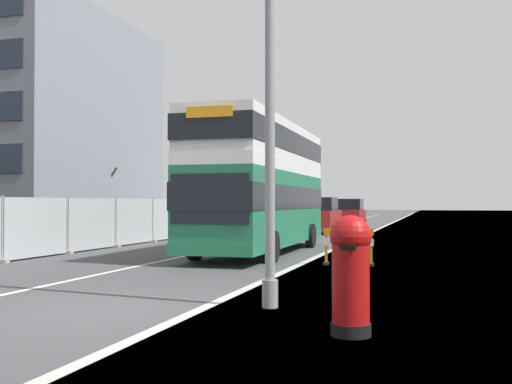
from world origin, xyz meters
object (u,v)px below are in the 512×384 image
at_px(roadworks_barrier, 348,243).
at_px(car_receding_mid, 350,214).
at_px(double_decker_bus, 261,185).
at_px(red_pillar_postbox, 351,269).
at_px(car_oncoming_near, 321,217).
at_px(lamppost_foreground, 270,86).

bearing_deg(roadworks_barrier, car_receding_mid, 97.85).
bearing_deg(double_decker_bus, car_receding_mid, 89.52).
bearing_deg(roadworks_barrier, double_decker_bus, 137.25).
height_order(red_pillar_postbox, car_oncoming_near, car_oncoming_near).
height_order(double_decker_bus, roadworks_barrier, double_decker_bus).
distance_m(lamppost_foreground, roadworks_barrier, 8.33).
distance_m(roadworks_barrier, car_receding_mid, 26.14).
bearing_deg(lamppost_foreground, roadworks_barrier, 87.65).
xyz_separation_m(double_decker_bus, red_pillar_postbox, (5.15, -12.94, -1.62)).
xyz_separation_m(roadworks_barrier, car_oncoming_near, (-4.26, 18.06, 0.35)).
distance_m(double_decker_bus, roadworks_barrier, 5.45).
distance_m(double_decker_bus, lamppost_foreground, 11.72).
bearing_deg(roadworks_barrier, car_oncoming_near, 103.29).
relative_size(roadworks_barrier, car_receding_mid, 0.38).
distance_m(double_decker_bus, car_receding_mid, 22.48).
xyz_separation_m(lamppost_foreground, car_receding_mid, (-3.26, 33.54, -2.99)).
bearing_deg(lamppost_foreground, car_receding_mid, 95.55).
bearing_deg(car_oncoming_near, roadworks_barrier, -76.71).
bearing_deg(double_decker_bus, car_oncoming_near, 91.99).
height_order(car_oncoming_near, car_receding_mid, car_oncoming_near).
bearing_deg(red_pillar_postbox, roadworks_barrier, 98.35).
bearing_deg(car_receding_mid, car_oncoming_near, -95.06).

